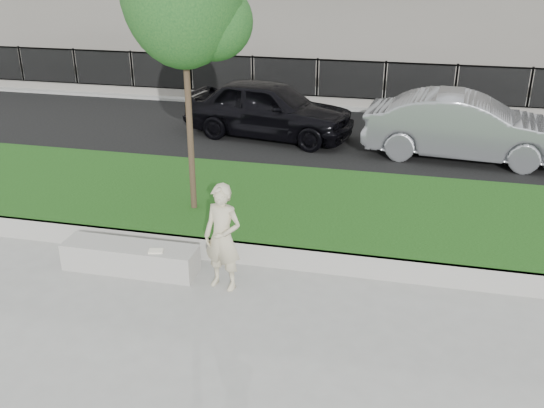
% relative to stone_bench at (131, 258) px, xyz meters
% --- Properties ---
extents(ground, '(90.00, 90.00, 0.00)m').
position_rel_stone_bench_xyz_m(ground, '(1.86, -0.40, -0.23)').
color(ground, gray).
rests_on(ground, ground).
extents(grass_bank, '(34.00, 4.00, 0.40)m').
position_rel_stone_bench_xyz_m(grass_bank, '(1.86, 2.60, -0.03)').
color(grass_bank, black).
rests_on(grass_bank, ground).
extents(grass_kerb, '(34.00, 0.08, 0.40)m').
position_rel_stone_bench_xyz_m(grass_kerb, '(1.86, 0.64, -0.03)').
color(grass_kerb, '#9A9890').
rests_on(grass_kerb, ground).
extents(street, '(34.00, 7.00, 0.04)m').
position_rel_stone_bench_xyz_m(street, '(1.86, 8.10, -0.21)').
color(street, black).
rests_on(street, ground).
extents(far_pavement, '(34.00, 3.00, 0.12)m').
position_rel_stone_bench_xyz_m(far_pavement, '(1.86, 12.60, -0.17)').
color(far_pavement, gray).
rests_on(far_pavement, ground).
extents(iron_fence, '(32.00, 0.30, 1.50)m').
position_rel_stone_bench_xyz_m(iron_fence, '(1.86, 11.60, 0.31)').
color(iron_fence, slate).
rests_on(iron_fence, far_pavement).
extents(stone_bench, '(2.28, 0.57, 0.47)m').
position_rel_stone_bench_xyz_m(stone_bench, '(0.00, 0.00, 0.00)').
color(stone_bench, '#9A9890').
rests_on(stone_bench, ground).
extents(man, '(0.71, 0.55, 1.74)m').
position_rel_stone_bench_xyz_m(man, '(1.68, -0.15, 0.64)').
color(man, beige).
rests_on(man, ground).
extents(book, '(0.27, 0.22, 0.03)m').
position_rel_stone_bench_xyz_m(book, '(0.52, -0.11, 0.25)').
color(book, white).
rests_on(book, stone_bench).
extents(car_dark, '(4.97, 2.68, 1.61)m').
position_rel_stone_bench_xyz_m(car_dark, '(0.52, 7.83, 0.61)').
color(car_dark, black).
rests_on(car_dark, street).
extents(car_silver, '(5.04, 2.11, 1.62)m').
position_rel_stone_bench_xyz_m(car_silver, '(5.70, 7.15, 0.62)').
color(car_silver, gray).
rests_on(car_silver, street).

